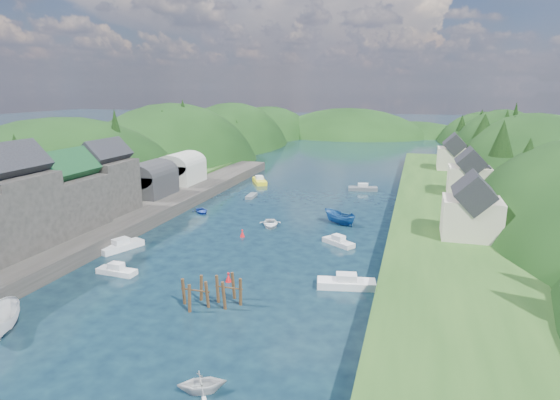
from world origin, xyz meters
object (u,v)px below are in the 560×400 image
(piling_cluster_near, at_px, (196,295))
(piling_cluster_far, at_px, (229,293))
(channel_buoy_far, at_px, (242,234))
(channel_buoy_near, at_px, (228,278))

(piling_cluster_near, height_order, piling_cluster_far, piling_cluster_far)
(piling_cluster_far, bearing_deg, channel_buoy_far, 107.44)
(piling_cluster_far, distance_m, channel_buoy_near, 5.50)
(piling_cluster_far, height_order, channel_buoy_far, piling_cluster_far)
(piling_cluster_near, distance_m, piling_cluster_far, 3.28)
(piling_cluster_far, xyz_separation_m, channel_buoy_far, (-6.42, 20.43, -0.69))
(piling_cluster_far, xyz_separation_m, channel_buoy_near, (-2.16, 5.01, -0.69))
(piling_cluster_near, xyz_separation_m, channel_buoy_far, (-3.44, 21.79, -0.63))
(channel_buoy_near, bearing_deg, piling_cluster_far, -66.70)
(piling_cluster_near, bearing_deg, channel_buoy_far, 98.97)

